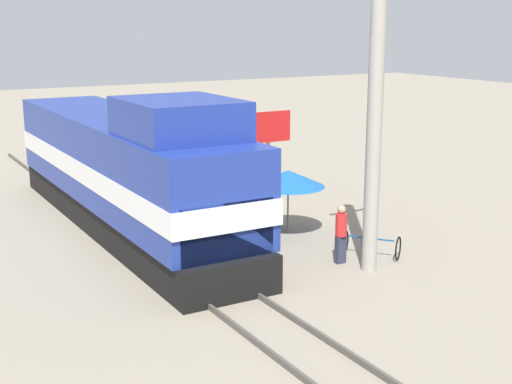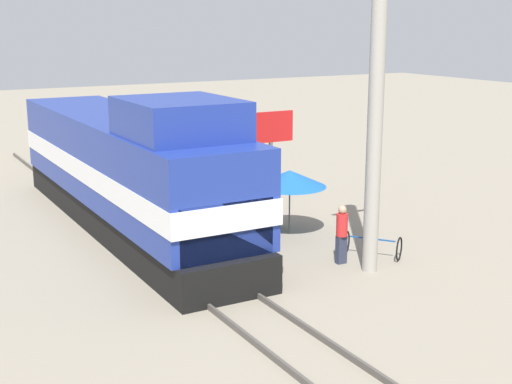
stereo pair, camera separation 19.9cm
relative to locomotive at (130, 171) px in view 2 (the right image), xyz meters
The scene contains 10 objects.
ground_plane 4.73m from the locomotive, 90.00° to the right, with size 120.00×120.00×0.00m, color gray.
rail_near 4.75m from the locomotive, 99.58° to the right, with size 0.08×41.60×0.15m, color #4C4742.
rail_far 4.75m from the locomotive, 80.42° to the right, with size 0.08×41.60×0.15m, color #4C4742.
locomotive is the anchor object (origin of this frame).
utility_pole 9.09m from the locomotive, 57.65° to the right, with size 1.80×0.44×10.09m.
vendor_umbrella 5.42m from the locomotive, 33.91° to the right, with size 2.46×2.46×2.20m.
billboard_sign 6.05m from the locomotive, ahead, with size 1.94×0.12×3.66m.
shrub_cluster 5.13m from the locomotive, 24.98° to the right, with size 0.71×0.71×0.71m, color #388C38.
person_bystander 7.71m from the locomotive, 56.25° to the right, with size 0.34×0.34×1.77m.
bicycle 8.50m from the locomotive, 49.56° to the right, with size 1.61×1.79×0.73m.
Camera 2 is at (-7.85, -18.39, 7.01)m, focal length 50.00 mm.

